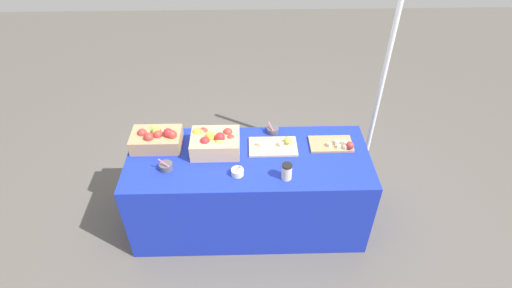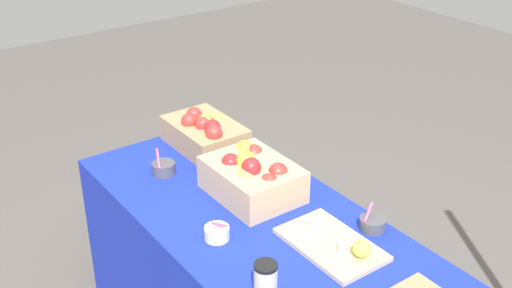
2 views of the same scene
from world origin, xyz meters
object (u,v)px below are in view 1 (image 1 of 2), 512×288
at_px(cutting_board_front, 274,146).
at_px(cutting_board_back, 334,144).
at_px(tent_pole, 384,74).
at_px(coffee_cup, 286,172).
at_px(sample_bowl_mid, 166,166).
at_px(apple_crate_middle, 214,142).
at_px(sample_bowl_far, 237,172).
at_px(sample_bowl_near, 272,130).
at_px(apple_crate_left, 156,138).

relative_size(cutting_board_front, cutting_board_back, 1.11).
bearing_deg(cutting_board_front, tent_pole, 31.03).
bearing_deg(cutting_board_back, coffee_cup, -139.29).
relative_size(cutting_board_front, sample_bowl_mid, 3.62).
xyz_separation_m(apple_crate_middle, sample_bowl_far, (0.18, -0.29, -0.06)).
relative_size(sample_bowl_near, sample_bowl_far, 1.02).
relative_size(cutting_board_front, sample_bowl_near, 3.88).
height_order(apple_crate_middle, cutting_board_front, apple_crate_middle).
bearing_deg(sample_bowl_far, tent_pole, 35.18).
distance_m(cutting_board_back, sample_bowl_mid, 1.33).
height_order(cutting_board_front, sample_bowl_near, sample_bowl_near).
distance_m(apple_crate_middle, tent_pole, 1.59).
height_order(sample_bowl_near, sample_bowl_mid, sample_bowl_mid).
bearing_deg(cutting_board_back, tent_pole, 49.55).
xyz_separation_m(sample_bowl_far, coffee_cup, (0.36, -0.05, 0.04)).
relative_size(apple_crate_left, cutting_board_back, 1.14).
bearing_deg(apple_crate_left, apple_crate_middle, -7.89).
bearing_deg(cutting_board_front, apple_crate_left, 177.47).
bearing_deg(apple_crate_middle, apple_crate_left, 172.11).
relative_size(coffee_cup, tent_pole, 0.06).
bearing_deg(cutting_board_back, apple_crate_middle, -178.41).
relative_size(cutting_board_back, sample_bowl_near, 3.48).
distance_m(cutting_board_front, tent_pole, 1.18).
xyz_separation_m(apple_crate_left, sample_bowl_mid, (0.11, -0.28, -0.05)).
height_order(apple_crate_middle, cutting_board_back, apple_crate_middle).
bearing_deg(apple_crate_middle, cutting_board_front, 2.77).
height_order(apple_crate_left, apple_crate_middle, apple_crate_middle).
height_order(sample_bowl_near, coffee_cup, coffee_cup).
xyz_separation_m(sample_bowl_mid, tent_pole, (1.81, 0.82, 0.29)).
distance_m(sample_bowl_near, tent_pole, 1.10).
xyz_separation_m(sample_bowl_far, tent_pole, (1.27, 0.90, 0.29)).
height_order(cutting_board_back, sample_bowl_far, sample_bowl_far).
bearing_deg(apple_crate_left, tent_pole, 15.94).
bearing_deg(apple_crate_left, sample_bowl_far, -28.55).
xyz_separation_m(apple_crate_left, cutting_board_back, (1.42, -0.04, -0.06)).
distance_m(apple_crate_middle, sample_bowl_far, 0.34).
bearing_deg(cutting_board_front, sample_bowl_far, -133.66).
bearing_deg(sample_bowl_near, cutting_board_back, -21.28).
xyz_separation_m(cutting_board_back, sample_bowl_mid, (-1.31, -0.24, 0.01)).
xyz_separation_m(apple_crate_middle, tent_pole, (1.45, 0.61, 0.23)).
bearing_deg(sample_bowl_near, apple_crate_left, -170.77).
height_order(apple_crate_middle, sample_bowl_near, apple_crate_middle).
xyz_separation_m(apple_crate_middle, coffee_cup, (0.54, -0.33, -0.02)).
xyz_separation_m(cutting_board_back, coffee_cup, (-0.42, -0.36, 0.05)).
bearing_deg(tent_pole, sample_bowl_far, -144.82).
bearing_deg(sample_bowl_far, sample_bowl_mid, 172.33).
height_order(apple_crate_middle, sample_bowl_mid, apple_crate_middle).
xyz_separation_m(apple_crate_left, sample_bowl_far, (0.64, -0.35, -0.05)).
height_order(sample_bowl_far, coffee_cup, coffee_cup).
relative_size(cutting_board_back, sample_bowl_mid, 3.25).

